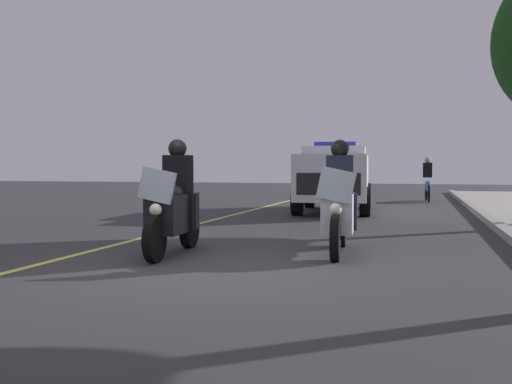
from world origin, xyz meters
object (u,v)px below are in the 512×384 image
Objects in this scene: police_motorcycle_lead_left at (174,208)px; police_motorcycle_lead_right at (339,207)px; cyclist_background at (427,179)px; police_suv at (335,175)px.

police_motorcycle_lead_left and police_motorcycle_lead_right have the same top height.
cyclist_background is at bearing 165.48° from police_motorcycle_lead_left.
police_motorcycle_lead_right is 8.27m from police_suv.
police_motorcycle_lead_left is 9.03m from police_suv.
cyclist_background is (-14.76, 3.82, 0.14)m from police_motorcycle_lead_left.
police_motorcycle_lead_left is at bearing -14.52° from cyclist_background.
police_motorcycle_lead_left is at bearing -7.17° from police_suv.
police_suv is 2.86× the size of cyclist_background.
police_suv is (-8.18, -1.22, 0.37)m from police_motorcycle_lead_right.
police_suv is 6.41m from cyclist_background.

